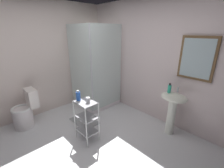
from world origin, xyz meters
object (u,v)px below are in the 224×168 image
hand_soap_bottle (169,89)px  shampoo_bottle_blue (78,96)px  storage_cart (86,118)px  shower_stall (95,89)px  toilet (25,112)px  rinse_cup (88,100)px  pedestal_sink (173,106)px  bath_mat (84,121)px

hand_soap_bottle → shampoo_bottle_blue: hand_soap_bottle is taller
storage_cart → shower_stall: bearing=135.5°
toilet → hand_soap_bottle: bearing=42.9°
shower_stall → hand_soap_bottle: shower_stall is taller
shower_stall → rinse_cup: bearing=-42.4°
pedestal_sink → shampoo_bottle_blue: (-1.07, -1.28, 0.24)m
storage_cart → bath_mat: storage_cart is taller
storage_cart → shampoo_bottle_blue: size_ratio=4.08×
rinse_cup → shampoo_bottle_blue: bearing=-158.2°
hand_soap_bottle → rinse_cup: bearing=-123.5°
pedestal_sink → hand_soap_bottle: (-0.10, -0.01, 0.31)m
shower_stall → hand_soap_bottle: 1.86m
bath_mat → shampoo_bottle_blue: bearing=-40.0°
toilet → bath_mat: 1.19m
pedestal_sink → bath_mat: pedestal_sink is taller
shower_stall → rinse_cup: size_ratio=22.39×
hand_soap_bottle → rinse_cup: size_ratio=1.98×
shower_stall → rinse_cup: (0.99, -0.90, 0.32)m
pedestal_sink → rinse_cup: bearing=-126.5°
rinse_cup → bath_mat: bearing=156.4°
shampoo_bottle_blue → bath_mat: bearing=140.0°
hand_soap_bottle → storage_cart: bearing=-124.5°
hand_soap_bottle → pedestal_sink: bearing=4.5°
toilet → storage_cart: toilet is taller
pedestal_sink → hand_soap_bottle: hand_soap_bottle is taller
toilet → shampoo_bottle_blue: bearing=30.1°
pedestal_sink → rinse_cup: (-0.89, -1.21, 0.21)m
hand_soap_bottle → shower_stall: bearing=-170.4°
storage_cart → hand_soap_bottle: hand_soap_bottle is taller
toilet → rinse_cup: (1.24, 0.69, 0.47)m
shower_stall → shampoo_bottle_blue: (0.81, -0.97, 0.36)m
pedestal_sink → toilet: pedestal_sink is taller
hand_soap_bottle → toilet: bearing=-137.1°
shampoo_bottle_blue → shower_stall: bearing=129.7°
rinse_cup → toilet: bearing=-151.0°
shower_stall → bath_mat: size_ratio=3.33×
hand_soap_bottle → bath_mat: 1.87m
storage_cart → toilet: bearing=-150.9°
shower_stall → toilet: size_ratio=2.63×
shower_stall → hand_soap_bottle: (1.78, 0.30, 0.42)m
shower_stall → pedestal_sink: shower_stall is taller
shampoo_bottle_blue → pedestal_sink: bearing=50.1°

